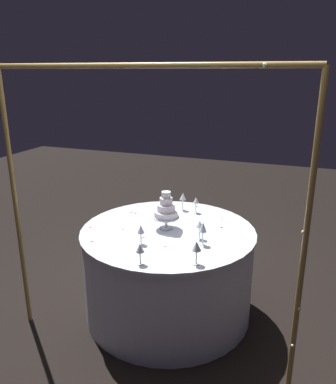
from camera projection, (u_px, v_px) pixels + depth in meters
The scene contains 23 objects.
ground_plane at pixel (168, 310), 3.40m from camera, with size 12.00×12.00×0.00m, color black.
decorative_arch at pixel (139, 176), 2.50m from camera, with size 2.16×0.06×2.08m.
main_table at pixel (168, 271), 3.28m from camera, with size 1.45×1.45×0.78m.
tiered_cake at pixel (166, 210), 3.13m from camera, with size 0.22×0.22×0.32m.
wine_glass_0 at pixel (196, 201), 3.51m from camera, with size 0.06×0.06×0.15m.
wine_glass_1 at pixel (203, 228), 2.85m from camera, with size 0.06×0.06×0.18m.
wine_glass_2 at pixel (183, 197), 3.57m from camera, with size 0.06×0.06×0.17m.
wine_glass_3 at pixel (196, 247), 2.56m from camera, with size 0.07×0.07×0.17m.
wine_glass_4 at pixel (140, 249), 2.57m from camera, with size 0.06×0.06×0.15m.
wine_glass_5 at pixel (141, 230), 2.87m from camera, with size 0.06×0.06×0.16m.
wine_glass_6 at pixel (200, 225), 2.96m from camera, with size 0.07×0.07×0.15m.
cake_knife at pixel (221, 222), 3.31m from camera, with size 0.09×0.29×0.01m.
rose_petal_0 at pixel (123, 229), 3.16m from camera, with size 0.03×0.02×0.00m, color #EA6B84.
rose_petal_1 at pixel (165, 246), 2.85m from camera, with size 0.03×0.02×0.00m, color #EA6B84.
rose_petal_2 at pixel (131, 212), 3.55m from camera, with size 0.04×0.03×0.00m, color #EA6B84.
rose_petal_3 at pixel (197, 206), 3.70m from camera, with size 0.03×0.02×0.00m, color #EA6B84.
rose_petal_4 at pixel (135, 213), 3.53m from camera, with size 0.04×0.03×0.00m, color #EA6B84.
rose_petal_5 at pixel (143, 237), 3.01m from camera, with size 0.04×0.03×0.00m, color #EA6B84.
rose_petal_6 at pixel (170, 213), 3.51m from camera, with size 0.03×0.02×0.00m, color #EA6B84.
rose_petal_7 at pixel (160, 217), 3.43m from camera, with size 0.03×0.02×0.00m, color #EA6B84.
rose_petal_8 at pixel (90, 227), 3.20m from camera, with size 0.03×0.02×0.00m, color #EA6B84.
rose_petal_9 at pixel (92, 241), 2.94m from camera, with size 0.04×0.02×0.00m, color #EA6B84.
rose_petal_10 at pixel (186, 212), 3.54m from camera, with size 0.04×0.03×0.00m, color #EA6B84.
Camera 1 is at (-1.01, 2.73, 2.03)m, focal length 35.72 mm.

